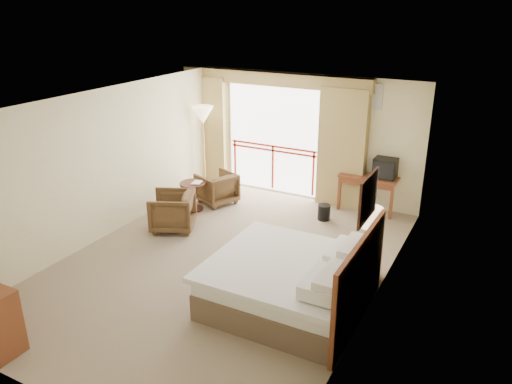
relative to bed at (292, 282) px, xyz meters
The scene contains 28 objects.
floor 1.66m from the bed, 158.15° to the left, with size 7.00×7.00×0.00m, color #7F6D56.
ceiling 2.83m from the bed, 158.15° to the left, with size 7.00×7.00×0.00m, color white.
wall_back 4.47m from the bed, 110.05° to the left, with size 5.00×5.00×0.00m, color beige.
wall_front 3.41m from the bed, 117.29° to the right, with size 5.00×5.00×0.00m, color beige.
wall_left 4.16m from the bed, behind, with size 7.00×7.00×0.00m, color beige.
wall_right 1.52m from the bed, 30.87° to the left, with size 7.00×7.00×0.00m, color beige.
balcony_door 4.75m from the bed, 119.37° to the left, with size 2.40×2.40×0.00m, color white.
balcony_railing 4.68m from the bed, 119.49° to the left, with size 2.09×0.03×1.02m.
curtain_left 5.65m from the bed, 134.97° to the left, with size 1.00×0.26×2.50m, color #998049.
curtain_right 4.10m from the bed, 99.29° to the left, with size 1.00×0.26×2.50m, color #998049.
valance 5.08m from the bed, 119.98° to the left, with size 4.40×0.22×0.28m, color #998049.
hvac_vent 4.53m from the bed, 92.76° to the left, with size 0.50×0.04×0.50m, color silver.
bed is the anchor object (origin of this frame).
headboard 1.00m from the bed, ahead, with size 0.06×2.10×1.30m, color #612917.
framed_art 1.77m from the bed, ahead, with size 0.04×0.72×0.60m.
nightstand 1.40m from the bed, 58.27° to the left, with size 0.39×0.46×0.55m, color #612917.
table_lamp 1.58m from the bed, 59.32° to the left, with size 0.36×0.36×0.63m.
phone 1.26m from the bed, 56.59° to the left, with size 0.18×0.14×0.08m, color black.
desk 3.98m from the bed, 90.36° to the left, with size 1.18×0.57×0.77m.
tv 3.97m from the bed, 85.99° to the left, with size 0.45×0.36×0.41m.
coffee_maker 3.98m from the bed, 95.46° to the left, with size 0.11×0.11×0.23m, color black.
cup 3.91m from the bed, 93.32° to the left, with size 0.07×0.07×0.09m, color white.
wastebasket 3.12m from the bed, 102.13° to the left, with size 0.25×0.25×0.31m, color black.
armchair_far 4.14m from the bed, 137.11° to the left, with size 0.72×0.74×0.68m, color #442F1C.
armchair_near 3.34m from the bed, 157.27° to the left, with size 0.78×0.80×0.73m, color #442F1C.
side_table 3.95m from the bed, 145.29° to the left, with size 0.54×0.54×0.59m.
book 3.96m from the bed, 145.29° to the left, with size 0.18×0.24×0.02m, color white.
floor_lamp 5.24m from the bed, 137.39° to the left, with size 0.49×0.49×1.92m.
Camera 1 is at (3.91, -6.27, 4.12)m, focal length 35.00 mm.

